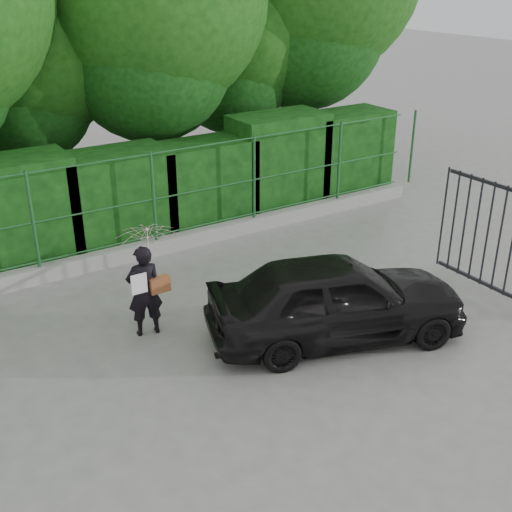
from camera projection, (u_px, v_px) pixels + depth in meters
ground at (263, 368)px, 9.20m from camera, size 80.00×80.00×0.00m
kerb at (138, 251)px, 12.59m from camera, size 14.00×0.25×0.30m
fence at (145, 199)px, 12.27m from camera, size 14.13×0.06×1.80m
hedge at (112, 195)px, 12.96m from camera, size 14.20×1.20×2.24m
woman at (148, 263)px, 9.69m from camera, size 0.95×0.97×1.76m
car at (337, 298)px, 9.72m from camera, size 4.24×2.74×1.34m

